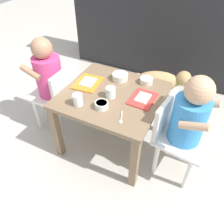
{
  "coord_description": "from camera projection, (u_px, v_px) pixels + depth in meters",
  "views": [
    {
      "loc": [
        0.5,
        -0.99,
        1.24
      ],
      "look_at": [
        0.0,
        0.0,
        0.28
      ],
      "focal_mm": 35.73,
      "sensor_mm": 36.0,
      "label": 1
    }
  ],
  "objects": [
    {
      "name": "spoon_by_left_tray",
      "position": [
        121.0,
        119.0,
        1.19
      ],
      "size": [
        0.05,
        0.1,
        0.01
      ],
      "color": "silver",
      "rests_on": "dining_table"
    },
    {
      "name": "veggie_bowl_near",
      "position": [
        120.0,
        76.0,
        1.47
      ],
      "size": [
        0.1,
        0.1,
        0.04
      ],
      "color": "silver",
      "rests_on": "dining_table"
    },
    {
      "name": "kitchen_cabinet_back",
      "position": [
        167.0,
        24.0,
        2.12
      ],
      "size": [
        1.82,
        0.38,
        0.96
      ],
      "primitive_type": "cube",
      "color": "#232326",
      "rests_on": "ground"
    },
    {
      "name": "veggie_bowl_far",
      "position": [
        102.0,
        105.0,
        1.25
      ],
      "size": [
        0.08,
        0.08,
        0.04
      ],
      "color": "white",
      "rests_on": "dining_table"
    },
    {
      "name": "food_tray_right",
      "position": [
        143.0,
        99.0,
        1.32
      ],
      "size": [
        0.14,
        0.19,
        0.02
      ],
      "color": "red",
      "rests_on": "dining_table"
    },
    {
      "name": "water_cup_right",
      "position": [
        78.0,
        100.0,
        1.26
      ],
      "size": [
        0.06,
        0.06,
        0.07
      ],
      "color": "white",
      "rests_on": "dining_table"
    },
    {
      "name": "food_tray_left",
      "position": [
        88.0,
        83.0,
        1.44
      ],
      "size": [
        0.17,
        0.2,
        0.02
      ],
      "color": "orange",
      "rests_on": "dining_table"
    },
    {
      "name": "dog",
      "position": [
        162.0,
        81.0,
        1.91
      ],
      "size": [
        0.47,
        0.26,
        0.29
      ],
      "color": "tan",
      "rests_on": "ground"
    },
    {
      "name": "seated_child_left",
      "position": [
        50.0,
        76.0,
        1.5
      ],
      "size": [
        0.28,
        0.28,
        0.7
      ],
      "color": "white",
      "rests_on": "ground"
    },
    {
      "name": "dining_table",
      "position": [
        112.0,
        102.0,
        1.41
      ],
      "size": [
        0.6,
        0.57,
        0.43
      ],
      "color": "#7A6047",
      "rests_on": "ground"
    },
    {
      "name": "cereal_bowl_left_side",
      "position": [
        146.0,
        80.0,
        1.44
      ],
      "size": [
        0.08,
        0.08,
        0.04
      ],
      "color": "silver",
      "rests_on": "dining_table"
    },
    {
      "name": "seated_child_right",
      "position": [
        187.0,
        119.0,
        1.18
      ],
      "size": [
        0.31,
        0.31,
        0.7
      ],
      "color": "white",
      "rests_on": "ground"
    },
    {
      "name": "water_cup_left",
      "position": [
        111.0,
        93.0,
        1.32
      ],
      "size": [
        0.06,
        0.06,
        0.06
      ],
      "color": "white",
      "rests_on": "dining_table"
    },
    {
      "name": "ground_plane",
      "position": [
        112.0,
        140.0,
        1.64
      ],
      "size": [
        7.0,
        7.0,
        0.0
      ],
      "primitive_type": "plane",
      "color": "#B2ADA3"
    }
  ]
}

